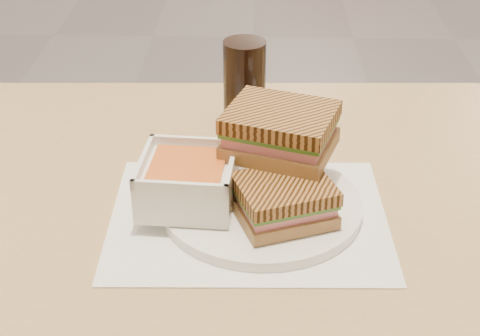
{
  "coord_description": "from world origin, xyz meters",
  "views": [
    {
      "loc": [
        0.03,
        -2.76,
        1.28
      ],
      "look_at": [
        0.01,
        -2.0,
        0.82
      ],
      "focal_mm": 53.41,
      "sensor_mm": 36.0,
      "label": 1
    }
  ],
  "objects_px": {
    "plate": "(261,205)",
    "soup_bowl": "(188,182)",
    "cola_glass": "(244,85)",
    "main_table": "(254,256)",
    "panini_lower": "(284,200)"
  },
  "relations": [
    {
      "from": "soup_bowl",
      "to": "cola_glass",
      "type": "distance_m",
      "value": 0.25
    },
    {
      "from": "plate",
      "to": "soup_bowl",
      "type": "height_order",
      "value": "soup_bowl"
    },
    {
      "from": "main_table",
      "to": "soup_bowl",
      "type": "distance_m",
      "value": 0.19
    },
    {
      "from": "main_table",
      "to": "plate",
      "type": "relative_size",
      "value": 4.7
    },
    {
      "from": "main_table",
      "to": "panini_lower",
      "type": "xyz_separation_m",
      "value": [
        0.04,
        -0.09,
        0.16
      ]
    },
    {
      "from": "panini_lower",
      "to": "plate",
      "type": "bearing_deg",
      "value": 125.39
    },
    {
      "from": "plate",
      "to": "soup_bowl",
      "type": "distance_m",
      "value": 0.1
    },
    {
      "from": "panini_lower",
      "to": "cola_glass",
      "type": "relative_size",
      "value": 0.98
    },
    {
      "from": "panini_lower",
      "to": "cola_glass",
      "type": "xyz_separation_m",
      "value": [
        -0.06,
        0.28,
        0.03
      ]
    },
    {
      "from": "main_table",
      "to": "soup_bowl",
      "type": "height_order",
      "value": "soup_bowl"
    },
    {
      "from": "cola_glass",
      "to": "panini_lower",
      "type": "bearing_deg",
      "value": -78.74
    },
    {
      "from": "cola_glass",
      "to": "main_table",
      "type": "bearing_deg",
      "value": -84.42
    },
    {
      "from": "main_table",
      "to": "panini_lower",
      "type": "bearing_deg",
      "value": -67.52
    },
    {
      "from": "plate",
      "to": "cola_glass",
      "type": "relative_size",
      "value": 1.86
    },
    {
      "from": "main_table",
      "to": "panini_lower",
      "type": "distance_m",
      "value": 0.18
    }
  ]
}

